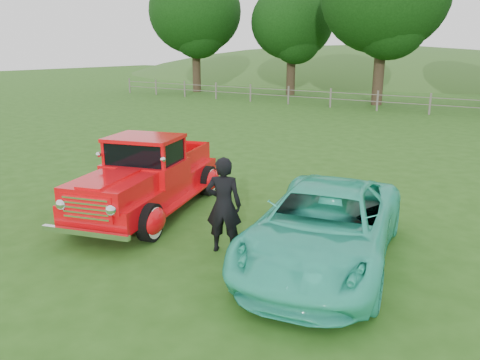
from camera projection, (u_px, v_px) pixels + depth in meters
The scene contains 8 objects.
ground at pixel (163, 247), 8.88m from camera, with size 140.00×140.00×0.00m, color #275316.
distant_hills at pixel (459, 114), 59.93m from camera, with size 116.00×60.00×18.00m.
fence_line at pixel (430, 104), 26.34m from camera, with size 48.00×0.12×1.20m.
tree_far_west at pixel (195, 12), 38.60m from camera, with size 7.60×7.60×9.93m.
tree_mid_west at pixel (292, 22), 36.19m from camera, with size 6.40×6.40×8.46m.
red_pickup at pixel (148, 178), 10.60m from camera, with size 3.21×5.27×1.78m.
teal_sedan at pixel (324, 226), 8.09m from camera, with size 2.25×4.87×1.35m, color #32CBAA.
man at pixel (224, 205), 8.49m from camera, with size 0.66×0.43×1.80m, color black.
Camera 1 is at (5.76, -6.02, 3.65)m, focal length 35.00 mm.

